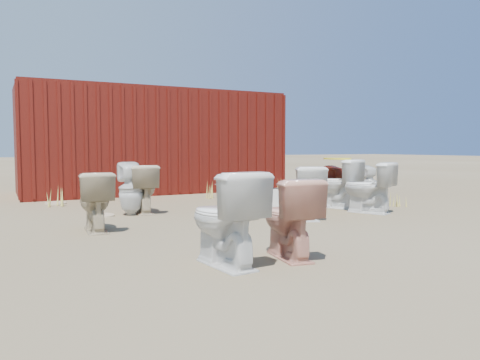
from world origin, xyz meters
name	(u,v)px	position (x,y,z in m)	size (l,w,h in m)	color
ground	(259,220)	(0.00, 0.00, 0.00)	(100.00, 100.00, 0.00)	brown
shipping_container	(153,142)	(0.00, 5.20, 1.20)	(6.00, 2.40, 2.40)	#51100D
toilet_front_a	(225,219)	(-1.58, -2.15, 0.43)	(0.48, 0.84, 0.85)	white
toilet_front_pink	(289,218)	(-0.91, -2.16, 0.39)	(0.43, 0.76, 0.77)	#E19982
toilet_front_c	(306,193)	(0.67, -0.23, 0.39)	(0.44, 0.77, 0.79)	white
toilet_front_maroon	(335,185)	(2.14, 0.91, 0.36)	(0.33, 0.33, 0.73)	#57180F
toilet_front_e	(368,188)	(1.93, -0.16, 0.41)	(0.46, 0.81, 0.82)	white
toilet_back_a	(131,189)	(-1.53, 1.37, 0.42)	(0.37, 0.38, 0.83)	white
toilet_back_beige_left	(95,202)	(-2.29, 0.17, 0.38)	(0.42, 0.74, 0.76)	#C0AF8C
toilet_back_beige_right	(143,189)	(-1.29, 1.51, 0.39)	(0.44, 0.77, 0.78)	beige
toilet_back_yellowlid	(337,184)	(1.89, 0.56, 0.43)	(0.48, 0.84, 0.85)	white
toilet_back_e	(369,182)	(3.40, 1.40, 0.35)	(0.31, 0.32, 0.69)	silver
yellow_lid	(337,159)	(1.89, 0.56, 0.87)	(0.43, 0.54, 0.03)	yellow
loose_tank	(271,199)	(0.82, 1.01, 0.17)	(0.50, 0.20, 0.35)	white
loose_lid_near	(56,203)	(-2.41, 3.50, 0.01)	(0.38, 0.49, 0.02)	#C5B48F
loose_lid_far	(102,215)	(-1.96, 1.48, 0.01)	(0.36, 0.47, 0.02)	beige
weed_clump_a	(54,197)	(-2.49, 3.01, 0.17)	(0.36, 0.36, 0.34)	#BAAD4A
weed_clump_b	(212,191)	(0.57, 2.96, 0.16)	(0.32, 0.32, 0.32)	#BAAD4A
weed_clump_c	(281,189)	(1.96, 2.49, 0.18)	(0.36, 0.36, 0.36)	#BAAD4A
weed_clump_d	(126,194)	(-1.08, 3.50, 0.12)	(0.30, 0.30, 0.23)	#BAAD4A
weed_clump_e	(230,188)	(1.26, 3.50, 0.14)	(0.34, 0.34, 0.29)	#BAAD4A
weed_clump_f	(397,200)	(2.98, 0.20, 0.13)	(0.28, 0.28, 0.25)	#BAAD4A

